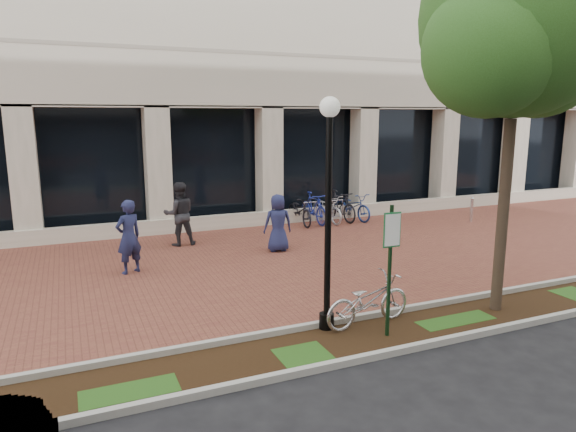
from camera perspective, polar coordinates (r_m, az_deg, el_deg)
name	(u,v)px	position (r m, az deg, el deg)	size (l,w,h in m)	color
ground	(267,262)	(14.00, -2.37, -5.11)	(120.00, 120.00, 0.00)	black
brick_plaza	(267,262)	(14.00, -2.37, -5.09)	(40.00, 9.00, 0.01)	brown
planting_strip	(372,337)	(9.58, 9.33, -13.08)	(40.00, 1.50, 0.01)	black
curb_plaza_side	(351,319)	(10.14, 7.01, -11.27)	(40.00, 0.12, 0.12)	#A6A59D
curb_street_side	(397,351)	(9.00, 12.00, -14.46)	(40.00, 0.12, 0.12)	#A6A59D
parking_sign	(391,254)	(9.14, 11.33, -4.19)	(0.34, 0.07, 2.40)	#133419
lamppost	(328,202)	(9.14, 4.51, 1.53)	(0.36, 0.36, 4.23)	black
street_tree	(519,32)	(11.00, 24.28, 18.18)	(4.38, 3.65, 7.50)	#453527
locked_bicycle	(368,300)	(9.89, 8.88, -9.26)	(0.65, 1.86, 0.98)	silver
pedestrian_left	(129,237)	(13.38, -17.29, -2.23)	(0.68, 0.45, 1.88)	#1D2249
pedestrian_mid	(179,214)	(15.89, -11.98, 0.22)	(0.95, 0.74, 1.95)	#242428
pedestrian_right	(278,223)	(14.89, -1.13, -0.77)	(0.82, 0.54, 1.69)	#1F244E
bollard	(472,209)	(20.30, 19.73, 0.71)	(0.12, 0.12, 0.93)	silver
bike_rack_cluster	(327,208)	(19.07, 4.33, 0.90)	(3.09, 2.07, 1.15)	black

